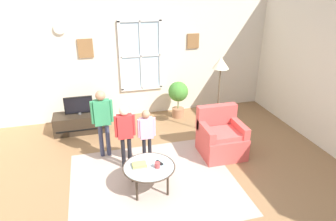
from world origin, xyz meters
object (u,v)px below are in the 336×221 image
Objects in this scene: television at (79,105)px; floor_lamp at (220,71)px; coffee_table at (149,168)px; tv_stand at (81,123)px; book_stack at (139,165)px; person_green_shirt at (102,116)px; person_red_shirt at (125,130)px; remote_near_books at (159,163)px; person_pink_shirt at (146,131)px; armchair at (221,138)px; cup at (157,165)px; potted_plant_by_window at (178,95)px.

floor_lamp is (2.75, -0.85, 0.77)m from television.
tv_stand is at bearing 114.32° from coffee_table.
television is 2.40m from book_stack.
person_green_shirt is (-0.59, 1.14, 0.42)m from coffee_table.
tv_stand is 1.85m from person_red_shirt.
person_red_shirt reaches higher than tv_stand.
tv_stand is at bearing 162.75° from floor_lamp.
book_stack is 0.31m from remote_near_books.
armchair is at bearing -0.02° from person_pink_shirt.
armchair reaches higher than cup.
person_green_shirt is 0.58m from person_red_shirt.
tv_stand is 2.50m from coffee_table.
person_green_shirt is 1.24× the size of person_pink_shirt.
person_red_shirt is (0.77, -1.59, 0.12)m from television.
coffee_table is at bearing -69.19° from person_red_shirt.
coffee_table is 2.44m from floor_lamp.
armchair is 0.84× the size of person_pink_shirt.
person_red_shirt is at bearing 116.99° from cup.
person_red_shirt is (-1.74, -0.01, 0.39)m from armchair.
person_green_shirt reaches higher than person_pink_shirt.
person_pink_shirt is at bearing -54.67° from tv_stand.
book_stack is (0.89, -2.22, -0.17)m from television.
television is 2.99m from armchair.
armchair is 2.18m from person_green_shirt.
person_red_shirt is (-0.26, 0.67, 0.34)m from coffee_table.
tv_stand is 1.91× the size of television.
television is at bearing 115.78° from person_red_shirt.
floor_lamp is (2.32, 0.27, 0.57)m from person_green_shirt.
potted_plant_by_window is at bearing 66.81° from cup.
television is 4.11× the size of remote_near_books.
potted_plant_by_window is at bearing 50.78° from person_red_shirt.
person_pink_shirt reaches higher than television.
coffee_table is 0.78× the size of person_pink_shirt.
remote_near_books is at bearing -55.63° from person_red_shirt.
television is 6.71× the size of cup.
floor_lamp is (1.86, 1.37, 0.95)m from book_stack.
floor_lamp reaches higher than television.
armchair is 1.79m from person_red_shirt.
person_red_shirt is at bearing 110.81° from coffee_table.
remote_near_books is at bearing -61.66° from tv_stand.
floor_lamp reaches higher than tv_stand.
person_green_shirt is at bearing 124.89° from remote_near_books.
coffee_table is at bearing -65.66° from television.
remote_near_books is 0.12× the size of person_red_shirt.
television is 0.50× the size of person_red_shirt.
cup is 0.10× the size of potted_plant_by_window.
person_pink_shirt reaches higher than armchair.
coffee_table is at bearing -165.89° from remote_near_books.
person_pink_shirt reaches higher than potted_plant_by_window.
remote_near_books is at bearing -1.11° from book_stack.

